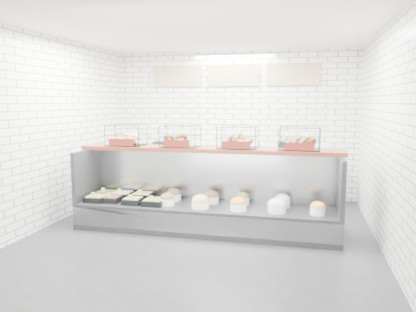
# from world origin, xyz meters

# --- Properties ---
(ground) EXTENTS (5.50, 5.50, 0.00)m
(ground) POSITION_xyz_m (0.00, 0.00, 0.00)
(ground) COLOR black
(ground) RESTS_ON ground
(room_shell) EXTENTS (5.02, 5.51, 3.01)m
(room_shell) POSITION_xyz_m (0.00, 0.60, 2.06)
(room_shell) COLOR white
(room_shell) RESTS_ON ground
(display_case) EXTENTS (4.00, 0.90, 1.20)m
(display_case) POSITION_xyz_m (-0.02, 0.34, 0.33)
(display_case) COLOR black
(display_case) RESTS_ON ground
(bagel_shelf) EXTENTS (4.10, 0.50, 0.40)m
(bagel_shelf) POSITION_xyz_m (-0.00, 0.52, 1.37)
(bagel_shelf) COLOR #4E1C10
(bagel_shelf) RESTS_ON display_case
(prep_counter) EXTENTS (4.00, 0.60, 1.20)m
(prep_counter) POSITION_xyz_m (-0.01, 2.43, 0.47)
(prep_counter) COLOR #93969B
(prep_counter) RESTS_ON ground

